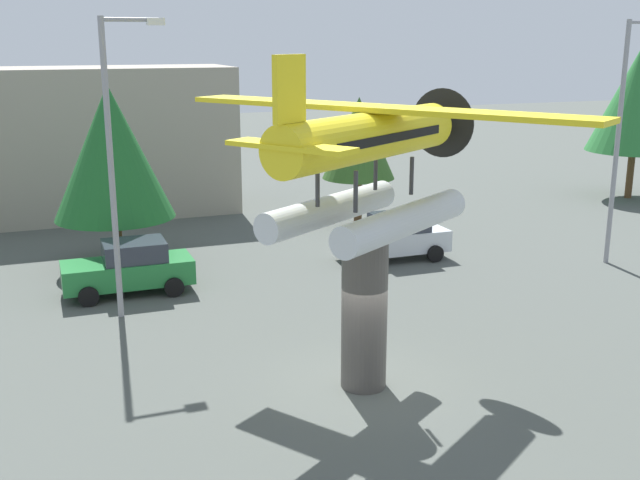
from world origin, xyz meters
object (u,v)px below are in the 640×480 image
object	(u,v)px
streetlight_primary	(116,151)
tree_far_east	(638,99)
car_mid_green	(129,267)
storefront_building	(67,143)
floatplane_monument	(370,158)
tree_east	(111,152)
display_pedestal	(364,310)
tree_center_back	(359,138)
car_far_silver	(394,237)
streetlight_secondary	(623,127)

from	to	relation	value
streetlight_primary	tree_far_east	bearing A→B (deg)	18.26
car_mid_green	storefront_building	world-z (taller)	storefront_building
floatplane_monument	storefront_building	bearing A→B (deg)	70.95
tree_east	display_pedestal	bearing A→B (deg)	-70.60
streetlight_primary	tree_far_east	xyz separation A→B (m)	(27.17, 8.97, 0.14)
floatplane_monument	tree_center_back	world-z (taller)	floatplane_monument
car_far_silver	tree_east	distance (m)	10.90
streetlight_secondary	tree_center_back	xyz separation A→B (m)	(-6.53, 8.97, -1.16)
display_pedestal	streetlight_primary	size ratio (longest dim) A/B	0.44
streetlight_secondary	tree_center_back	world-z (taller)	streetlight_secondary
floatplane_monument	tree_far_east	size ratio (longest dim) A/B	1.17
display_pedestal	streetlight_secondary	size ratio (longest dim) A/B	0.44
car_mid_green	streetlight_primary	distance (m)	4.72
streetlight_primary	streetlight_secondary	bearing A→B (deg)	-1.58
display_pedestal	floatplane_monument	distance (m)	3.63
tree_east	streetlight_secondary	bearing A→B (deg)	-18.94
car_mid_green	tree_far_east	world-z (taller)	tree_far_east
tree_far_east	storefront_building	bearing A→B (deg)	167.86
car_mid_green	tree_center_back	distance (m)	12.98
car_mid_green	streetlight_secondary	size ratio (longest dim) A/B	0.47
tree_center_back	tree_far_east	bearing A→B (deg)	1.78
car_mid_green	tree_center_back	bearing A→B (deg)	-150.02
streetlight_primary	tree_far_east	distance (m)	28.62
car_mid_green	tree_center_back	xyz separation A→B (m)	(10.94, 6.31, 3.03)
floatplane_monument	streetlight_secondary	bearing A→B (deg)	-6.96
tree_far_east	car_far_silver	bearing A→B (deg)	-159.71
display_pedestal	tree_center_back	size ratio (longest dim) A/B	0.68
display_pedestal	streetlight_secondary	xyz separation A→B (m)	(13.06, 6.53, 3.12)
storefront_building	tree_far_east	distance (m)	28.61
storefront_building	tree_far_east	bearing A→B (deg)	-12.14
storefront_building	tree_far_east	world-z (taller)	tree_far_east
tree_far_east	streetlight_secondary	bearing A→B (deg)	-134.58
car_mid_green	tree_east	distance (m)	4.74
car_mid_green	car_far_silver	world-z (taller)	same
streetlight_primary	tree_east	xyz separation A→B (m)	(0.38, 5.50, -0.80)
storefront_building	tree_center_back	xyz separation A→B (m)	(12.07, -6.50, 0.45)
car_far_silver	storefront_building	size ratio (longest dim) A/B	0.27
car_mid_green	streetlight_primary	world-z (taller)	streetlight_primary
storefront_building	tree_center_back	distance (m)	13.71
floatplane_monument	car_mid_green	size ratio (longest dim) A/B	2.21
tree_center_back	tree_far_east	size ratio (longest dim) A/B	0.72
display_pedestal	storefront_building	bearing A→B (deg)	104.11
storefront_building	streetlight_secondary	bearing A→B (deg)	-39.76
floatplane_monument	storefront_building	distance (m)	22.74
streetlight_primary	streetlight_secondary	size ratio (longest dim) A/B	1.00
streetlight_secondary	tree_east	xyz separation A→B (m)	(-17.47, 5.99, -0.82)
storefront_building	tree_east	distance (m)	9.57
car_far_silver	tree_center_back	bearing A→B (deg)	-99.50
car_mid_green	tree_center_back	size ratio (longest dim) A/B	0.73
display_pedestal	streetlight_secondary	bearing A→B (deg)	26.57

